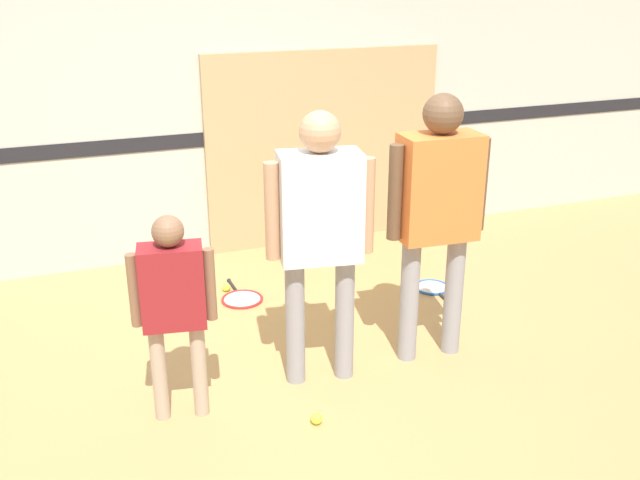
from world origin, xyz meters
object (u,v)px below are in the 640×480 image
(person_instructor, at_px, (320,221))
(racket_spare_on_floor, at_px, (242,298))
(tennis_ball_near_instructor, at_px, (317,419))
(tennis_ball_by_spare_racket, at_px, (226,287))
(person_student_left, at_px, (173,297))
(person_student_right, at_px, (438,201))
(racket_second_spare, at_px, (433,288))

(person_instructor, bearing_deg, racket_spare_on_floor, 107.41)
(person_instructor, distance_m, tennis_ball_near_instructor, 1.11)
(racket_spare_on_floor, relative_size, tennis_ball_by_spare_racket, 8.38)
(person_instructor, relative_size, tennis_ball_near_instructor, 25.22)
(person_student_left, bearing_deg, tennis_ball_by_spare_racket, 77.19)
(person_student_right, height_order, tennis_ball_near_instructor, person_student_right)
(person_instructor, bearing_deg, tennis_ball_by_spare_racket, 109.26)
(person_student_left, xyz_separation_m, tennis_ball_by_spare_racket, (0.63, 1.52, -0.71))
(person_student_left, distance_m, racket_spare_on_floor, 1.68)
(tennis_ball_near_instructor, bearing_deg, person_student_right, 25.56)
(person_instructor, xyz_separation_m, person_student_right, (0.77, 0.01, 0.03))
(person_student_right, distance_m, tennis_ball_by_spare_racket, 2.01)
(racket_second_spare, relative_size, tennis_ball_by_spare_racket, 7.50)
(tennis_ball_near_instructor, height_order, tennis_ball_by_spare_racket, same)
(person_student_right, bearing_deg, person_instructor, 4.82)
(racket_second_spare, xyz_separation_m, tennis_ball_near_instructor, (-1.48, -1.32, 0.02))
(person_student_left, bearing_deg, person_student_right, 13.46)
(person_student_left, height_order, racket_second_spare, person_student_left)
(racket_spare_on_floor, relative_size, tennis_ball_near_instructor, 8.38)
(racket_spare_on_floor, xyz_separation_m, racket_second_spare, (1.46, -0.36, 0.00))
(person_student_right, relative_size, tennis_ball_near_instructor, 25.89)
(person_student_left, xyz_separation_m, racket_second_spare, (2.16, 0.97, -0.73))
(person_student_left, bearing_deg, tennis_ball_near_instructor, -17.51)
(racket_second_spare, xyz_separation_m, tennis_ball_by_spare_racket, (-1.53, 0.54, 0.02))
(person_instructor, height_order, racket_second_spare, person_instructor)
(tennis_ball_near_instructor, relative_size, tennis_ball_by_spare_racket, 1.00)
(racket_second_spare, bearing_deg, person_instructor, -53.20)
(tennis_ball_by_spare_racket, bearing_deg, racket_spare_on_floor, -68.48)
(tennis_ball_by_spare_racket, bearing_deg, tennis_ball_near_instructor, -88.35)
(tennis_ball_by_spare_racket, bearing_deg, person_student_left, -112.55)
(racket_spare_on_floor, distance_m, racket_second_spare, 1.50)
(racket_second_spare, bearing_deg, person_student_right, -28.52)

